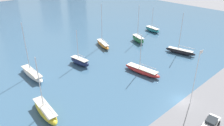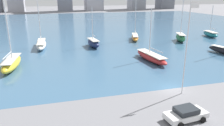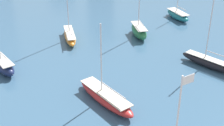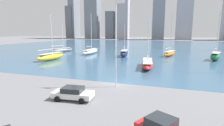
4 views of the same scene
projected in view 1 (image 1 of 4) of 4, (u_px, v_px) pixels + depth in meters
name	position (u px, v px, depth m)	size (l,w,h in m)	color
ground_plane	(181.00, 101.00, 46.84)	(500.00, 500.00, 0.00)	slate
harbor_water	(34.00, 28.00, 92.53)	(180.00, 140.00, 0.00)	#385B7A
flag_pole	(195.00, 76.00, 43.04)	(1.24, 0.14, 12.17)	silver
sailboat_red	(142.00, 70.00, 57.16)	(3.57, 10.81, 10.50)	#B72828
sailboat_black	(180.00, 51.00, 68.42)	(3.83, 9.58, 12.93)	black
sailboat_yellow	(45.00, 110.00, 42.24)	(3.31, 9.88, 12.18)	yellow
sailboat_orange	(103.00, 44.00, 73.68)	(4.67, 9.23, 14.26)	orange
sailboat_navy	(80.00, 61.00, 61.46)	(2.94, 7.23, 10.11)	#19234C
sailboat_green	(138.00, 39.00, 77.40)	(4.54, 7.35, 13.02)	#236B3D
sailboat_white	(32.00, 74.00, 55.52)	(2.41, 10.94, 14.06)	white
sailboat_teal	(152.00, 29.00, 88.04)	(3.75, 7.84, 9.74)	#1E757F
parked_sedan_white	(211.00, 122.00, 39.69)	(4.78, 2.63, 1.47)	white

